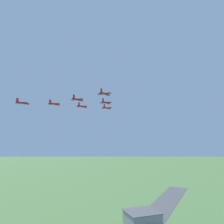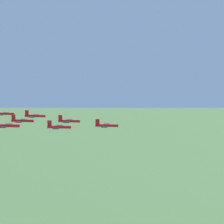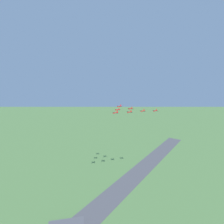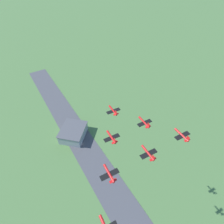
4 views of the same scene
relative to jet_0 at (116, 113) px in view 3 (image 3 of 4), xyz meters
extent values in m
cube|color=#47474C|center=(0.26, 0.22, -107.22)|extent=(410.32, 396.05, 0.20)
cylinder|color=red|center=(0.26, 0.22, -0.04)|extent=(7.22, 6.17, 1.04)
cube|color=black|center=(-0.17, -0.14, -0.04)|extent=(6.76, 7.56, 0.17)
cube|color=red|center=(-2.43, -1.99, 1.25)|extent=(1.25, 1.06, 2.07)
cube|color=red|center=(-2.43, -1.99, -0.04)|extent=(2.71, 2.99, 0.11)
cylinder|color=red|center=(-17.95, -2.62, -0.24)|extent=(7.22, 6.17, 1.04)
cube|color=black|center=(-18.39, -2.98, -0.24)|extent=(6.76, 7.56, 0.17)
cube|color=red|center=(-20.65, -4.83, 1.06)|extent=(1.25, 1.06, 2.07)
cube|color=red|center=(-20.65, -4.83, -0.24)|extent=(2.71, 2.99, 0.11)
cylinder|color=red|center=(-6.11, -17.08, 0.75)|extent=(7.22, 6.17, 1.04)
cube|color=black|center=(-6.54, -17.44, 0.75)|extent=(6.76, 7.56, 0.17)
cube|color=red|center=(-8.80, -19.29, 2.05)|extent=(1.25, 1.06, 2.07)
cube|color=red|center=(-8.80, -19.29, 0.75)|extent=(2.71, 2.99, 0.11)
cylinder|color=red|center=(-36.16, -5.45, 0.06)|extent=(7.22, 6.17, 1.04)
cube|color=black|center=(-36.60, -5.81, 0.06)|extent=(6.76, 7.56, 0.17)
cube|color=red|center=(-38.86, -7.66, 1.35)|extent=(1.25, 1.06, 2.07)
cube|color=red|center=(-38.86, -7.66, 0.06)|extent=(2.71, 2.99, 0.11)
cylinder|color=red|center=(-24.32, -19.91, 1.17)|extent=(7.22, 6.17, 1.04)
cube|color=black|center=(-24.76, -20.27, 1.17)|extent=(6.76, 7.56, 0.17)
cube|color=red|center=(-27.02, -22.12, 2.46)|extent=(1.25, 1.06, 2.07)
cube|color=red|center=(-27.02, -22.12, 1.17)|extent=(2.71, 2.99, 0.11)
cylinder|color=red|center=(-12.48, -34.37, 2.58)|extent=(7.22, 6.17, 1.04)
cube|color=black|center=(-12.92, -34.73, 2.58)|extent=(6.76, 7.56, 0.17)
cube|color=red|center=(-15.18, -36.58, 3.88)|extent=(1.25, 1.06, 2.07)
cube|color=red|center=(-15.18, -36.58, 2.58)|extent=(2.71, 2.99, 0.11)
cylinder|color=red|center=(-54.37, -8.29, -0.73)|extent=(7.22, 6.17, 1.04)
cube|color=black|center=(-54.81, -8.65, -0.73)|extent=(6.76, 7.56, 0.17)
cube|color=red|center=(-57.07, -10.50, 0.57)|extent=(1.25, 1.06, 2.07)
cube|color=red|center=(-57.07, -10.50, -0.73)|extent=(2.71, 2.99, 0.11)
camera|label=1|loc=(-47.87, -143.71, -20.70)|focal=35.00mm
camera|label=2|loc=(138.49, -132.98, 33.94)|focal=85.00mm
camera|label=3|loc=(42.31, 200.96, 37.19)|focal=28.00mm
camera|label=4|loc=(-68.97, -13.38, 64.78)|focal=28.00mm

